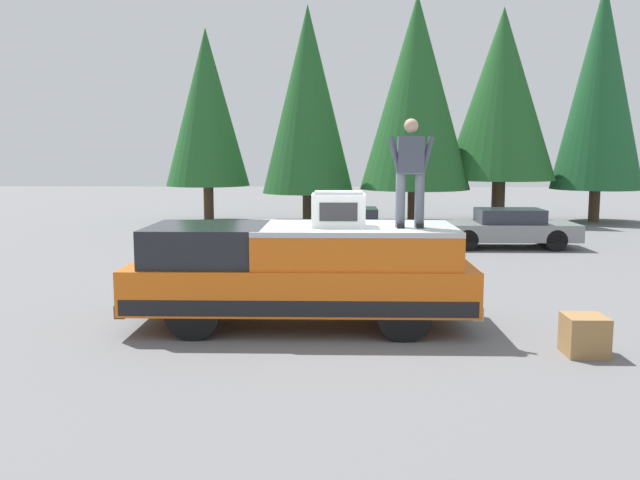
{
  "coord_description": "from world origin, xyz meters",
  "views": [
    {
      "loc": [
        -10.82,
        0.13,
        2.82
      ],
      "look_at": [
        0.5,
        0.4,
        1.35
      ],
      "focal_mm": 37.92,
      "sensor_mm": 36.0,
      "label": 1
    }
  ],
  "objects_px": {
    "compressor_unit": "(338,209)",
    "wooden_crate": "(585,335)",
    "parked_car_grey": "(507,228)",
    "person_on_truck_bed": "(410,170)",
    "parked_car_navy": "(343,227)",
    "pickup_truck": "(301,273)"
  },
  "relations": [
    {
      "from": "compressor_unit",
      "to": "wooden_crate",
      "type": "distance_m",
      "value": 4.08
    },
    {
      "from": "compressor_unit",
      "to": "wooden_crate",
      "type": "relative_size",
      "value": 1.5
    },
    {
      "from": "parked_car_grey",
      "to": "wooden_crate",
      "type": "height_order",
      "value": "parked_car_grey"
    },
    {
      "from": "compressor_unit",
      "to": "parked_car_grey",
      "type": "height_order",
      "value": "compressor_unit"
    },
    {
      "from": "person_on_truck_bed",
      "to": "wooden_crate",
      "type": "xyz_separation_m",
      "value": [
        -1.29,
        -2.33,
        -2.27
      ]
    },
    {
      "from": "parked_car_grey",
      "to": "parked_car_navy",
      "type": "relative_size",
      "value": 1.0
    },
    {
      "from": "compressor_unit",
      "to": "wooden_crate",
      "type": "xyz_separation_m",
      "value": [
        -1.42,
        -3.45,
        -1.65
      ]
    },
    {
      "from": "pickup_truck",
      "to": "parked_car_navy",
      "type": "xyz_separation_m",
      "value": [
        9.48,
        -0.77,
        -0.29
      ]
    },
    {
      "from": "wooden_crate",
      "to": "person_on_truck_bed",
      "type": "bearing_deg",
      "value": 61.02
    },
    {
      "from": "pickup_truck",
      "to": "wooden_crate",
      "type": "height_order",
      "value": "pickup_truck"
    },
    {
      "from": "compressor_unit",
      "to": "wooden_crate",
      "type": "height_order",
      "value": "compressor_unit"
    },
    {
      "from": "person_on_truck_bed",
      "to": "wooden_crate",
      "type": "bearing_deg",
      "value": -118.98
    },
    {
      "from": "compressor_unit",
      "to": "person_on_truck_bed",
      "type": "distance_m",
      "value": 1.29
    },
    {
      "from": "compressor_unit",
      "to": "parked_car_grey",
      "type": "xyz_separation_m",
      "value": [
        9.38,
        -5.04,
        -1.35
      ]
    },
    {
      "from": "parked_car_grey",
      "to": "wooden_crate",
      "type": "bearing_deg",
      "value": 171.62
    },
    {
      "from": "pickup_truck",
      "to": "compressor_unit",
      "type": "height_order",
      "value": "compressor_unit"
    },
    {
      "from": "parked_car_navy",
      "to": "pickup_truck",
      "type": "bearing_deg",
      "value": 175.33
    },
    {
      "from": "pickup_truck",
      "to": "parked_car_grey",
      "type": "relative_size",
      "value": 1.35
    },
    {
      "from": "parked_car_grey",
      "to": "wooden_crate",
      "type": "xyz_separation_m",
      "value": [
        -10.8,
        1.59,
        -0.3
      ]
    },
    {
      "from": "parked_car_navy",
      "to": "wooden_crate",
      "type": "relative_size",
      "value": 7.32
    },
    {
      "from": "compressor_unit",
      "to": "parked_car_navy",
      "type": "bearing_deg",
      "value": -1.04
    },
    {
      "from": "compressor_unit",
      "to": "person_on_truck_bed",
      "type": "height_order",
      "value": "person_on_truck_bed"
    }
  ]
}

